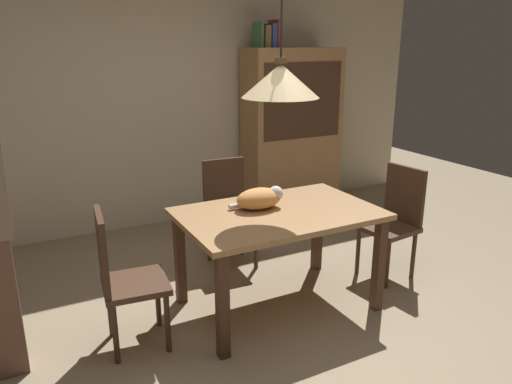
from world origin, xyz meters
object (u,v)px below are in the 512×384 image
object	(u,v)px
hutch_bookcase	(292,135)
book_green_slim	(258,34)
chair_left_side	(122,275)
pendant_lamp	(281,80)
book_blue_wide	(269,36)
dining_table	(278,224)
book_brown_thick	(263,37)
chair_far_back	(228,207)
cat_sleeping	(260,198)
book_red_tall	(275,34)
chair_right_side	(395,217)

from	to	relation	value
hutch_bookcase	book_green_slim	bearing A→B (deg)	179.80
chair_left_side	pendant_lamp	distance (m)	1.61
book_blue_wide	chair_left_side	bearing A→B (deg)	-138.35
pendant_lamp	dining_table	bearing A→B (deg)	-135.00
book_brown_thick	chair_far_back	bearing A→B (deg)	-131.75
cat_sleeping	pendant_lamp	size ratio (longest dim) A/B	0.30
chair_far_back	book_green_slim	world-z (taller)	book_green_slim
hutch_bookcase	chair_left_side	bearing A→B (deg)	-142.14
dining_table	book_brown_thick	world-z (taller)	book_brown_thick
dining_table	book_blue_wide	xyz separation A→B (m)	(0.96, 1.87, 1.32)
book_blue_wide	dining_table	bearing A→B (deg)	-117.29
chair_left_side	pendant_lamp	xyz separation A→B (m)	(1.13, -0.01, 1.15)
book_brown_thick	book_red_tall	bearing A→B (deg)	0.00
cat_sleeping	chair_left_side	bearing A→B (deg)	-173.88
book_red_tall	dining_table	bearing A→B (deg)	-118.80
chair_far_back	chair_right_side	xyz separation A→B (m)	(1.12, -0.87, 0.00)
chair_left_side	hutch_bookcase	size ratio (longest dim) A/B	0.50
chair_right_side	hutch_bookcase	xyz separation A→B (m)	(0.14, 1.86, 0.38)
cat_sleeping	book_blue_wide	size ratio (longest dim) A/B	1.63
chair_far_back	book_green_slim	distance (m)	1.95
chair_left_side	pendant_lamp	world-z (taller)	pendant_lamp
chair_right_side	pendant_lamp	world-z (taller)	pendant_lamp
chair_right_side	book_blue_wide	size ratio (longest dim) A/B	3.88
cat_sleeping	hutch_bookcase	distance (m)	2.21
pendant_lamp	book_brown_thick	size ratio (longest dim) A/B	5.42
book_green_slim	chair_left_side	bearing A→B (deg)	-136.43
cat_sleeping	book_red_tall	world-z (taller)	book_red_tall
pendant_lamp	cat_sleeping	bearing A→B (deg)	124.89
dining_table	book_blue_wide	distance (m)	2.48
chair_right_side	cat_sleeping	size ratio (longest dim) A/B	2.38
book_green_slim	book_brown_thick	world-z (taller)	book_green_slim
chair_far_back	book_red_tall	size ratio (longest dim) A/B	3.32
book_brown_thick	book_blue_wide	size ratio (longest dim) A/B	1.00
chair_left_side	hutch_bookcase	xyz separation A→B (m)	(2.39, 1.86, 0.38)
chair_left_side	pendant_lamp	size ratio (longest dim) A/B	0.72
chair_right_side	dining_table	bearing A→B (deg)	-179.54
dining_table	chair_far_back	size ratio (longest dim) A/B	1.51
pendant_lamp	book_green_slim	xyz separation A→B (m)	(0.83, 1.87, 0.32)
hutch_bookcase	chair_right_side	bearing A→B (deg)	-94.22
dining_table	cat_sleeping	xyz separation A→B (m)	(-0.08, 0.12, 0.18)
chair_far_back	chair_right_side	bearing A→B (deg)	-37.74
pendant_lamp	book_green_slim	bearing A→B (deg)	66.09
book_red_tall	book_brown_thick	bearing A→B (deg)	180.00
chair_right_side	book_blue_wide	world-z (taller)	book_blue_wide
cat_sleeping	book_brown_thick	xyz separation A→B (m)	(0.97, 1.75, 1.13)
dining_table	hutch_bookcase	bearing A→B (deg)	55.90
chair_far_back	hutch_bookcase	bearing A→B (deg)	38.16
chair_right_side	chair_left_side	bearing A→B (deg)	-179.98
chair_far_back	book_brown_thick	bearing A→B (deg)	48.25
chair_far_back	chair_left_side	xyz separation A→B (m)	(-1.13, -0.87, 0.00)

